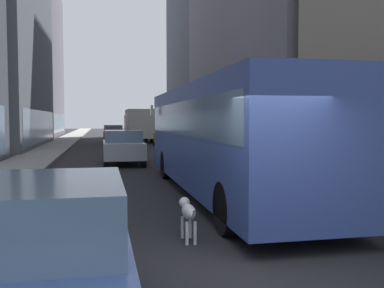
{
  "coord_description": "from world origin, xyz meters",
  "views": [
    {
      "loc": [
        -2.17,
        -5.46,
        2.15
      ],
      "look_at": [
        0.48,
        7.14,
        1.4
      ],
      "focal_mm": 39.93,
      "sensor_mm": 36.0,
      "label": 1
    }
  ],
  "objects_px": {
    "car_red_coupe": "(113,134)",
    "box_truck": "(138,124)",
    "transit_bus": "(224,132)",
    "car_blue_hatchback": "(33,266)",
    "car_silver_sedan": "(123,147)",
    "dalmatian_dog": "(188,212)",
    "car_yellow_taxi": "(168,136)"
  },
  "relations": [
    {
      "from": "car_red_coupe",
      "to": "box_truck",
      "type": "distance_m",
      "value": 2.68
    },
    {
      "from": "transit_bus",
      "to": "car_blue_hatchback",
      "type": "bearing_deg",
      "value": -117.59
    },
    {
      "from": "car_silver_sedan",
      "to": "box_truck",
      "type": "xyz_separation_m",
      "value": [
        2.4,
        20.03,
        0.84
      ]
    },
    {
      "from": "box_truck",
      "to": "dalmatian_dog",
      "type": "relative_size",
      "value": 7.79
    },
    {
      "from": "transit_bus",
      "to": "car_yellow_taxi",
      "type": "distance_m",
      "value": 21.1
    },
    {
      "from": "car_silver_sedan",
      "to": "dalmatian_dog",
      "type": "xyz_separation_m",
      "value": [
        0.49,
        -13.51,
        -0.31
      ]
    },
    {
      "from": "transit_bus",
      "to": "car_blue_hatchback",
      "type": "distance_m",
      "value": 8.69
    },
    {
      "from": "car_silver_sedan",
      "to": "car_blue_hatchback",
      "type": "distance_m",
      "value": 16.89
    },
    {
      "from": "transit_bus",
      "to": "car_blue_hatchback",
      "type": "xyz_separation_m",
      "value": [
        -4.0,
        -7.66,
        -0.96
      ]
    },
    {
      "from": "transit_bus",
      "to": "box_truck",
      "type": "relative_size",
      "value": 1.54
    },
    {
      "from": "transit_bus",
      "to": "box_truck",
      "type": "height_order",
      "value": "same"
    },
    {
      "from": "car_yellow_taxi",
      "to": "car_red_coupe",
      "type": "height_order",
      "value": "same"
    },
    {
      "from": "car_red_coupe",
      "to": "dalmatian_dog",
      "type": "xyz_separation_m",
      "value": [
        0.49,
        -32.71,
        -0.31
      ]
    },
    {
      "from": "transit_bus",
      "to": "car_yellow_taxi",
      "type": "relative_size",
      "value": 2.59
    },
    {
      "from": "car_silver_sedan",
      "to": "car_red_coupe",
      "type": "relative_size",
      "value": 0.96
    },
    {
      "from": "transit_bus",
      "to": "car_red_coupe",
      "type": "xyz_separation_m",
      "value": [
        -2.4,
        28.36,
        -0.95
      ]
    },
    {
      "from": "car_yellow_taxi",
      "to": "car_silver_sedan",
      "type": "bearing_deg",
      "value": -108.65
    },
    {
      "from": "car_blue_hatchback",
      "to": "box_truck",
      "type": "distance_m",
      "value": 37.07
    },
    {
      "from": "car_silver_sedan",
      "to": "box_truck",
      "type": "distance_m",
      "value": 20.19
    },
    {
      "from": "car_yellow_taxi",
      "to": "car_silver_sedan",
      "type": "distance_m",
      "value": 12.51
    },
    {
      "from": "dalmatian_dog",
      "to": "box_truck",
      "type": "bearing_deg",
      "value": 86.74
    },
    {
      "from": "car_silver_sedan",
      "to": "car_blue_hatchback",
      "type": "bearing_deg",
      "value": -95.43
    },
    {
      "from": "car_blue_hatchback",
      "to": "dalmatian_dog",
      "type": "bearing_deg",
      "value": 57.68
    },
    {
      "from": "car_red_coupe",
      "to": "dalmatian_dog",
      "type": "bearing_deg",
      "value": -89.14
    },
    {
      "from": "car_blue_hatchback",
      "to": "dalmatian_dog",
      "type": "xyz_separation_m",
      "value": [
        2.09,
        3.31,
        -0.31
      ]
    },
    {
      "from": "car_yellow_taxi",
      "to": "car_blue_hatchback",
      "type": "xyz_separation_m",
      "value": [
        -5.6,
        -28.67,
        -0.0
      ]
    },
    {
      "from": "car_yellow_taxi",
      "to": "car_blue_hatchback",
      "type": "relative_size",
      "value": 1.1
    },
    {
      "from": "car_red_coupe",
      "to": "box_truck",
      "type": "bearing_deg",
      "value": 19.13
    },
    {
      "from": "car_silver_sedan",
      "to": "car_blue_hatchback",
      "type": "xyz_separation_m",
      "value": [
        -1.6,
        -16.82,
        -0.0
      ]
    },
    {
      "from": "car_red_coupe",
      "to": "dalmatian_dog",
      "type": "distance_m",
      "value": 32.71
    },
    {
      "from": "car_yellow_taxi",
      "to": "box_truck",
      "type": "xyz_separation_m",
      "value": [
        -1.6,
        8.17,
        0.84
      ]
    },
    {
      "from": "car_blue_hatchback",
      "to": "dalmatian_dog",
      "type": "distance_m",
      "value": 3.93
    }
  ]
}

